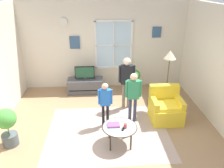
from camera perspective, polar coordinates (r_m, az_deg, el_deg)
ground_plane at (r=5.38m, az=-0.74°, el=-13.00°), size 5.82×6.22×0.02m
back_wall at (r=7.39m, az=-1.96°, el=9.78°), size 5.22×0.17×2.81m
area_rug at (r=5.50m, az=-1.08°, el=-11.93°), size 2.83×2.27×0.01m
tv_stand at (r=7.30m, az=-6.73°, el=-0.39°), size 1.11×0.49×0.46m
television at (r=7.12m, az=-6.91°, el=2.89°), size 0.61×0.08×0.42m
armchair at (r=5.93m, az=13.40°, el=-5.99°), size 0.76×0.74×0.87m
coffee_table at (r=4.91m, az=1.97°, el=-11.01°), size 0.76×0.76×0.45m
book_stack at (r=4.91m, az=0.41°, el=-10.27°), size 0.27×0.19×0.04m
cup at (r=4.83m, az=3.37°, el=-10.53°), size 0.07×0.07×0.11m
remote_near_books at (r=4.82m, az=2.84°, el=-11.24°), size 0.09×0.15×0.02m
person_black_shirt at (r=6.08m, az=3.72°, el=1.67°), size 0.44×0.20×1.47m
person_green_shirt at (r=5.49m, az=5.38°, el=-2.10°), size 0.40×0.18×1.31m
person_blue_shirt at (r=5.35m, az=-1.73°, el=-4.02°), size 0.34×0.16×1.14m
potted_plant_by_window at (r=7.29m, az=5.64°, el=1.39°), size 0.38×0.38×0.74m
potted_plant_corner at (r=5.30m, az=-25.00°, el=-9.26°), size 0.44×0.44×0.88m
floor_lamp at (r=6.16m, az=14.33°, el=5.77°), size 0.32×0.32×1.65m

